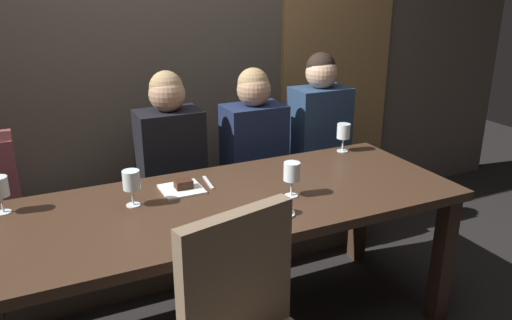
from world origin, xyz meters
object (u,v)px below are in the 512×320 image
banquette_bench (183,234)px  fork_on_table (207,183)px  wine_glass_end_right (343,133)px  diner_bearded (170,143)px  espresso_cup (281,209)px  diner_near_end (319,119)px  diner_far_end (254,134)px  wine_glass_end_left (131,181)px  wine_glass_center_back (292,173)px  dining_table (225,217)px  dessert_plate (182,187)px

banquette_bench → fork_on_table: fork_on_table is taller
wine_glass_end_right → diner_bearded: bearing=158.8°
banquette_bench → espresso_cup: size_ratio=20.83×
diner_near_end → wine_glass_end_right: diner_near_end is taller
banquette_bench → diner_far_end: bearing=-2.7°
wine_glass_end_left → wine_glass_center_back: bearing=-17.0°
diner_far_end → dining_table: bearing=-124.4°
dessert_plate → espresso_cup: bearing=-55.6°
dessert_plate → wine_glass_end_right: bearing=8.8°
dessert_plate → banquette_bench: bearing=74.6°
diner_far_end → espresso_cup: (-0.31, -0.93, -0.04)m
diner_bearded → wine_glass_end_right: bearing=-21.2°
banquette_bench → espresso_cup: 1.10m
diner_far_end → wine_glass_center_back: size_ratio=4.59×
wine_glass_center_back → wine_glass_end_left: bearing=163.0°
dessert_plate → wine_glass_end_left: bearing=-163.5°
wine_glass_end_left → wine_glass_center_back: same height
dining_table → wine_glass_center_back: size_ratio=13.41×
diner_bearded → wine_glass_center_back: diner_bearded is taller
fork_on_table → diner_near_end: bearing=33.7°
wine_glass_end_right → dining_table: bearing=-158.5°
diner_near_end → fork_on_table: bearing=-152.2°
wine_glass_center_back → dining_table: bearing=162.0°
diner_far_end → dessert_plate: size_ratio=3.96×
diner_bearded → wine_glass_end_left: (-0.34, -0.59, 0.04)m
diner_bearded → wine_glass_end_left: bearing=-120.3°
wine_glass_end_left → espresso_cup: wine_glass_end_left is taller
dining_table → fork_on_table: 0.24m
diner_near_end → dessert_plate: size_ratio=4.24×
diner_far_end → wine_glass_end_right: diner_far_end is taller
dining_table → wine_glass_center_back: 0.37m
wine_glass_end_right → wine_glass_end_left: bearing=-169.7°
wine_glass_end_left → espresso_cup: 0.66m
fork_on_table → dessert_plate: bearing=-161.4°
wine_glass_end_left → dessert_plate: 0.28m
dining_table → diner_bearded: size_ratio=2.86×
wine_glass_end_left → wine_glass_center_back: size_ratio=1.00×
diner_far_end → dessert_plate: bearing=-141.0°
diner_bearded → dessert_plate: diner_bearded is taller
diner_far_end → wine_glass_end_right: 0.53m
wine_glass_end_right → banquette_bench: bearing=157.9°
diner_near_end → dessert_plate: bearing=-153.9°
espresso_cup → wine_glass_end_right: bearing=39.5°
espresso_cup → diner_bearded: bearing=102.2°
dining_table → wine_glass_end_right: (0.88, 0.34, 0.20)m
diner_bearded → diner_near_end: bearing=1.3°
banquette_bench → espresso_cup: bearing=-80.6°
wine_glass_center_back → banquette_bench: bearing=110.1°
diner_near_end → dessert_plate: (-1.09, -0.54, -0.08)m
diner_bearded → fork_on_table: bearing=-84.9°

